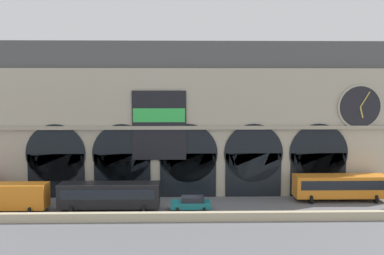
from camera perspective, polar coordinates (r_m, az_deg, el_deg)
ground_plane at (r=46.83m, az=-0.48°, el=-11.24°), size 200.00×200.00×0.00m
quay_parapet_wall at (r=42.58m, az=-0.40°, el=-12.34°), size 90.00×0.70×0.91m
station_building at (r=52.60m, az=-0.56°, el=1.04°), size 50.31×5.70×19.24m
box_truck_west at (r=49.26m, az=-23.66°, el=-8.82°), size 7.50×2.91×3.12m
bus_midwest at (r=46.41m, az=-11.43°, el=-9.22°), size 11.00×3.25×3.10m
car_center at (r=45.93m, az=-0.11°, el=-10.53°), size 4.40×2.22×1.55m
bus_east at (r=52.54m, az=19.97°, el=-7.70°), size 11.00×3.25×3.10m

